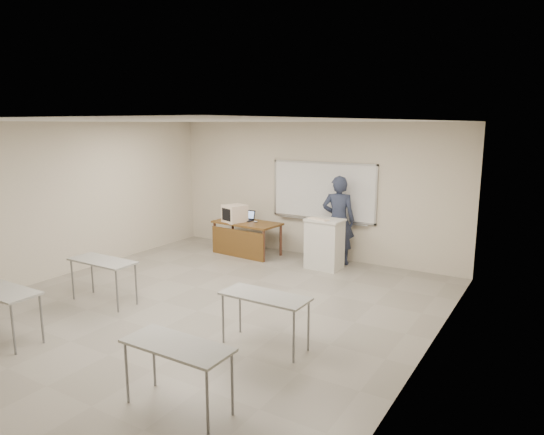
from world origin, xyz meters
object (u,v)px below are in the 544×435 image
Objects in this scene: laptop at (247,218)px; keyboard at (319,219)px; presenter at (338,220)px; instructor_desk at (244,231)px; mouse at (256,222)px; crt_monitor at (235,213)px; whiteboard at (323,192)px; podium at (324,244)px.

keyboard is at bearing -10.72° from laptop.
laptop is 2.21m from presenter.
instructor_desk is 14.12× the size of mouse.
mouse is (0.45, 0.17, -0.17)m from crt_monitor.
instructor_desk is 3.24× the size of crt_monitor.
laptop is 2.06m from keyboard.
whiteboard is 5.22× the size of crt_monitor.
crt_monitor is (-0.25, -0.01, 0.38)m from instructor_desk.
presenter reaches higher than instructor_desk.
mouse is (-1.38, -0.62, -0.71)m from whiteboard.
presenter is (0.51, -0.31, -0.53)m from whiteboard.
mouse reaches higher than instructor_desk.
keyboard reaches higher than instructor_desk.
instructor_desk is 0.46m from crt_monitor.
crt_monitor is at bearing -178.37° from podium.
whiteboard reaches higher than instructor_desk.
podium reaches higher than instructor_desk.
instructor_desk is 2.00m from podium.
instructor_desk is 1.48× the size of podium.
laptop is (-0.10, 0.27, 0.25)m from instructor_desk.
keyboard reaches higher than mouse.
mouse is (-1.80, 0.15, 0.25)m from podium.
presenter is (2.34, 0.49, 0.01)m from crt_monitor.
laptop is 0.32m from mouse.
whiteboard reaches higher than crt_monitor.
podium is 0.64m from presenter.
podium is at bearing 19.62° from crt_monitor.
keyboard is (0.33, -0.89, -0.43)m from whiteboard.
laptop is at bearing 169.53° from mouse.
presenter is (2.09, 0.47, 0.39)m from instructor_desk.
laptop reaches higher than mouse.
keyboard is 0.62m from presenter.
presenter is at bearing 79.37° from podium.
podium is 0.55× the size of presenter.
mouse is 1.76m from keyboard.
keyboard is at bearing -124.64° from podium.
whiteboard reaches higher than keyboard.
laptop is at bearing 114.81° from instructor_desk.
presenter is at bearing 17.91° from mouse.
presenter is at bearing -30.79° from whiteboard.
crt_monitor reaches higher than mouse.
crt_monitor is 2.39m from presenter.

